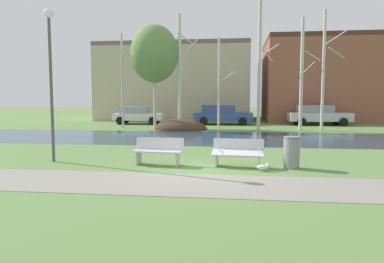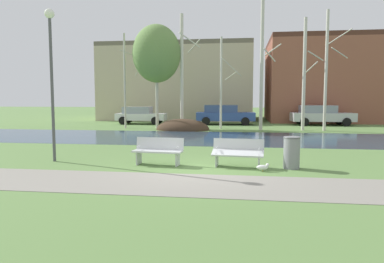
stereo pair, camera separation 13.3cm
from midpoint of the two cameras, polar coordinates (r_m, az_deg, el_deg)
name	(u,v)px [view 1 (the left image)]	position (r m, az deg, el deg)	size (l,w,h in m)	color
ground_plane	(216,136)	(20.75, 3.56, -0.65)	(120.00, 120.00, 0.00)	#5B7F42
paved_path_strip	(186,184)	(9.16, -1.38, -8.29)	(60.00, 2.40, 0.01)	gray
river_band	(214,138)	(19.54, 3.32, -1.01)	(80.00, 6.97, 0.01)	#2D475B
soil_mound	(181,130)	(24.37, -1.97, 0.25)	(3.61, 2.48, 1.50)	#423021
bench_left	(158,150)	(11.73, -5.66, -2.98)	(1.64, 0.69, 0.87)	silver
bench_right	(238,152)	(11.43, 6.91, -3.21)	(1.64, 0.69, 0.87)	silver
trash_bin	(292,152)	(11.49, 15.07, -3.12)	(0.52, 0.52, 0.98)	gray
seagull	(263,167)	(10.90, 10.81, -5.50)	(0.41, 0.15, 0.25)	white
streetlamp	(50,60)	(13.11, -21.69, 10.46)	(0.32, 0.32, 5.08)	#4C4C51
birch_far_left	(123,80)	(26.12, -10.97, 7.96)	(1.51, 2.35, 6.63)	#BCB7A8
birch_left	(154,54)	(26.07, -6.11, 12.07)	(3.37, 3.37, 7.26)	#BCB7A8
birch_center_left	(180,70)	(25.70, -2.04, 9.63)	(1.45, 2.62, 7.95)	beige
birch_center	(219,82)	(25.41, 4.19, 7.72)	(1.49, 2.54, 6.33)	beige
birch_center_right	(260,63)	(24.67, 10.47, 10.49)	(1.35, 2.11, 8.76)	beige
birch_right	(302,74)	(25.10, 16.78, 8.66)	(1.30, 2.01, 7.34)	beige
birch_far_right	(324,69)	(25.33, 19.93, 9.17)	(1.58, 2.77, 7.78)	beige
parked_van_nearest_white	(138,115)	(30.23, -8.67, 2.60)	(4.10, 2.21, 1.41)	silver
parked_sedan_second_blue	(222,114)	(29.38, 4.56, 2.71)	(4.75, 2.17, 1.57)	#2D4793
parked_hatch_third_silver	(318,115)	(30.23, 19.10, 2.50)	(4.83, 2.25, 1.57)	#B2B5BC
building_beige_block	(178,83)	(37.48, -2.39, 7.61)	(14.47, 9.52, 7.29)	#BCAD8E
building_brick_low	(329,81)	(36.80, 20.60, 7.51)	(11.84, 9.79, 7.53)	brown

